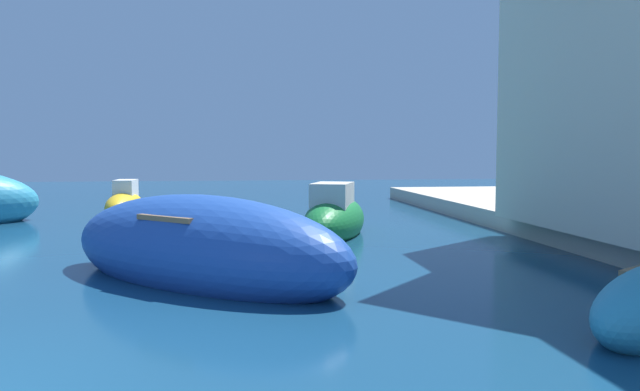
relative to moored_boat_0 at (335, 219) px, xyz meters
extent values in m
ellipsoid|color=#197233|center=(0.01, 0.03, -0.07)|extent=(2.69, 4.26, 1.26)
cube|color=beige|center=(-0.10, -0.27, 0.62)|extent=(1.31, 1.61, 0.62)
ellipsoid|color=#1E479E|center=(-3.07, -5.12, 0.09)|extent=(5.73, 5.52, 1.83)
cube|color=brown|center=(-3.07, -5.12, 0.68)|extent=(1.98, 2.00, 0.08)
ellipsoid|color=gold|center=(-6.23, 5.86, -0.14)|extent=(1.21, 3.06, 0.99)
cube|color=white|center=(-6.22, 6.10, 0.46)|extent=(0.68, 1.15, 0.60)
camera|label=1|loc=(-2.48, -15.18, 1.71)|focal=33.99mm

